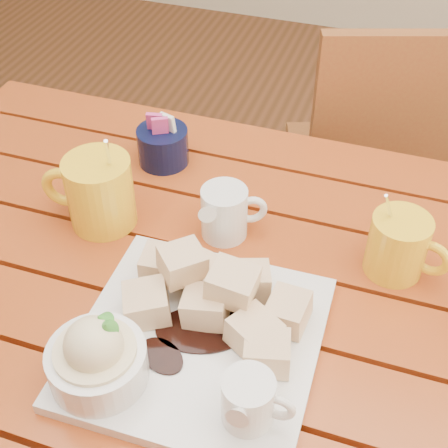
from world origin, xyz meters
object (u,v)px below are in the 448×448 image
(dessert_plate, at_px, (179,336))
(table, at_px, (225,337))
(coffee_mug_left, at_px, (98,191))
(chair_far, at_px, (390,175))
(coffee_mug_right, at_px, (399,245))

(dessert_plate, bearing_deg, table, 81.30)
(dessert_plate, height_order, coffee_mug_left, coffee_mug_left)
(table, distance_m, chair_far, 0.70)
(table, xyz_separation_m, coffee_mug_left, (-0.22, 0.07, 0.16))
(table, relative_size, coffee_mug_left, 7.22)
(dessert_plate, relative_size, chair_far, 0.33)
(chair_far, bearing_deg, coffee_mug_left, 36.86)
(table, relative_size, coffee_mug_right, 8.83)
(table, relative_size, dessert_plate, 4.00)
(coffee_mug_left, distance_m, coffee_mug_right, 0.44)
(coffee_mug_left, height_order, coffee_mug_right, coffee_mug_left)
(dessert_plate, bearing_deg, coffee_mug_right, 44.86)
(coffee_mug_right, bearing_deg, table, -138.86)
(chair_far, bearing_deg, table, 55.98)
(chair_far, bearing_deg, dessert_plate, 56.96)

